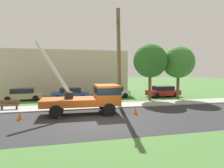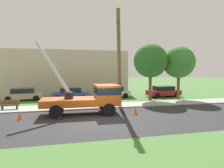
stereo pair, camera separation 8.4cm
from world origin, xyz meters
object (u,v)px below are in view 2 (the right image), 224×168
Objects in this scene: parked_sedan_blue at (71,94)px; roadside_tree_far at (179,62)px; traffic_cone_behind at (20,116)px; parked_sedan_tan at (23,94)px; utility_truck at (91,96)px; park_bench at (10,105)px; roadside_tree_near at (151,61)px; leaning_utility_pole at (119,59)px; traffic_cone_ahead at (136,111)px; parked_sedan_red at (164,91)px; parked_sedan_white at (113,92)px.

roadside_tree_far is at bearing -12.19° from parked_sedan_blue.
parked_sedan_tan is at bearing 99.25° from traffic_cone_behind.
utility_truck is at bearing -80.64° from parked_sedan_blue.
roadside_tree_near reaches higher than park_bench.
traffic_cone_behind is at bearing -164.85° from leaning_utility_pole.
traffic_cone_ahead is 0.12× the size of parked_sedan_tan.
leaning_utility_pole reaches higher than traffic_cone_behind.
roadside_tree_near reaches higher than traffic_cone_behind.
utility_truck reaches higher than parked_sedan_red.
traffic_cone_behind is at bearing 177.61° from traffic_cone_ahead.
roadside_tree_near reaches higher than utility_truck.
traffic_cone_behind is 15.18m from roadside_tree_near.
traffic_cone_behind is 0.12× the size of parked_sedan_blue.
parked_sedan_white reaches higher than traffic_cone_ahead.
utility_truck is at bearing -143.68° from parked_sedan_red.
traffic_cone_behind is 0.12× the size of parked_sedan_tan.
roadside_tree_far is (18.25, -3.30, 3.77)m from parked_sedan_tan.
leaning_utility_pole reaches higher than parked_sedan_tan.
roadside_tree_near is (14.61, -3.16, 3.90)m from parked_sedan_tan.
parked_sedan_blue is at bearing 120.82° from leaning_utility_pole.
traffic_cone_behind is (-8.03, -2.18, -4.28)m from leaning_utility_pole.
traffic_cone_ahead is 9.94m from parked_sedan_white.
park_bench reaches higher than traffic_cone_ahead.
utility_truck reaches higher than traffic_cone_ahead.
utility_truck is 8.43m from parked_sedan_blue.
utility_truck reaches higher than traffic_cone_behind.
roadside_tree_near is (7.76, 5.67, 3.21)m from utility_truck.
leaning_utility_pole is 5.02m from traffic_cone_ahead.
leaning_utility_pole is 15.83× the size of traffic_cone_ahead.
parked_sedan_blue is at bearing 43.75° from park_bench.
parked_sedan_blue is 7.62m from park_bench.
utility_truck is 12.07× the size of traffic_cone_behind.
roadside_tree_far reaches higher than park_bench.
utility_truck reaches higher than parked_sedan_white.
traffic_cone_behind is 9.75m from parked_sedan_tan.
roadside_tree_far reaches higher than parked_sedan_red.
roadside_tree_near is at bearing -39.34° from parked_sedan_white.
traffic_cone_ahead is 8.73m from traffic_cone_behind.
parked_sedan_blue reaches higher than park_bench.
parked_sedan_blue is 0.68× the size of roadside_tree_near.
roadside_tree_far is at bearing -10.25° from parked_sedan_tan.
parked_sedan_red is (7.24, 8.99, 0.43)m from traffic_cone_ahead.
utility_truck is 1.02× the size of roadside_tree_near.
traffic_cone_behind is 0.35× the size of park_bench.
park_bench is 18.86m from roadside_tree_far.
roadside_tree_near is at bearing 57.61° from traffic_cone_ahead.
park_bench is (-1.58, 3.80, 0.18)m from traffic_cone_behind.
parked_sedan_red is at bearing 36.32° from utility_truck.
parked_sedan_blue is at bearing 177.90° from parked_sedan_red.
parked_sedan_red is at bearing 28.39° from traffic_cone_behind.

